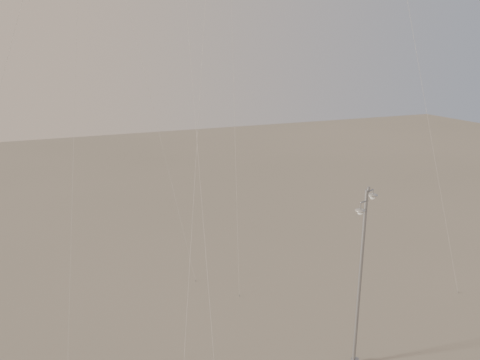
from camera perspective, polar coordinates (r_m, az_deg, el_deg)
name	(u,v)px	position (r m, az deg, el deg)	size (l,w,h in m)	color
street_lamp	(361,273)	(28.41, 12.75, -9.70)	(1.53, 0.95, 9.81)	#97999F
kite_3	(191,60)	(26.30, -5.30, 12.65)	(3.37, 13.51, 21.86)	maroon
kite_4	(407,0)	(38.85, 17.38, 17.89)	(3.14, 6.82, 26.00)	#2F2927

